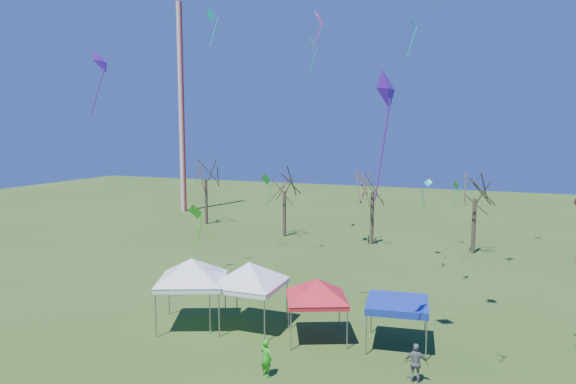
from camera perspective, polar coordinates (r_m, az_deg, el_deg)
name	(u,v)px	position (r m, az deg, el deg)	size (l,w,h in m)	color
ground	(301,367)	(23.03, 1.41, -18.85)	(140.00, 140.00, 0.00)	#324D18
radio_mast	(181,109)	(64.03, -11.76, 9.05)	(0.70, 0.70, 25.00)	silver
tree_0	(205,163)	(54.69, -9.16, 3.17)	(3.83, 3.83, 8.44)	#3D2D21
tree_1	(284,175)	(47.79, -0.41, 1.89)	(3.42, 3.42, 7.54)	#3D2D21
tree_2	(373,173)	(45.01, 9.42, 2.12)	(3.71, 3.71, 8.18)	#3D2D21
tree_3	(476,179)	(43.69, 20.14, 1.36)	(3.59, 3.59, 7.91)	#3D2D21
tent_white_west	(192,263)	(26.73, -10.67, -7.75)	(4.29, 4.29, 4.08)	gray
tent_white_mid	(249,267)	(26.17, -4.32, -8.26)	(4.45, 4.45, 3.92)	gray
tent_red	(317,283)	(24.82, 3.20, -10.03)	(3.64, 3.64, 3.44)	gray
tent_blue	(397,305)	(24.72, 12.07, -12.13)	(3.12, 3.12, 2.18)	gray
person_green	(266,358)	(21.98, -2.44, -17.92)	(0.57, 0.37, 1.56)	green
person_grey	(416,363)	(22.06, 14.03, -17.97)	(0.94, 0.39, 1.60)	slate
kite_22	(428,184)	(40.53, 15.25, 0.84)	(0.82, 0.74, 2.35)	#0CBEBC
kite_13	(266,179)	(42.18, -2.44, 1.43)	(1.17, 0.92, 2.74)	green
kite_14	(101,62)	(28.15, -20.07, 13.43)	(1.02, 1.41, 3.40)	#5E18AE
kite_7	(211,15)	(39.23, -8.57, 18.87)	(1.04, 0.90, 2.78)	#0ED3BA
kite_24	(412,23)	(32.77, 13.66, 17.75)	(0.61, 0.99, 2.46)	#0DCDAC
kite_2	(314,44)	(47.46, 2.87, 16.15)	(0.97, 1.48, 3.40)	#0CBC99
kite_19	(456,186)	(39.39, 18.19, 0.65)	(0.66, 0.71, 1.86)	green
kite_11	(320,18)	(40.40, 3.53, 18.76)	(0.85, 1.39, 3.00)	#E633A3
kite_5	(387,90)	(18.81, 10.96, 11.06)	(0.80, 1.49, 4.70)	#5916A0
kite_1	(196,212)	(25.83, -10.20, -2.19)	(0.97, 0.62, 2.04)	green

